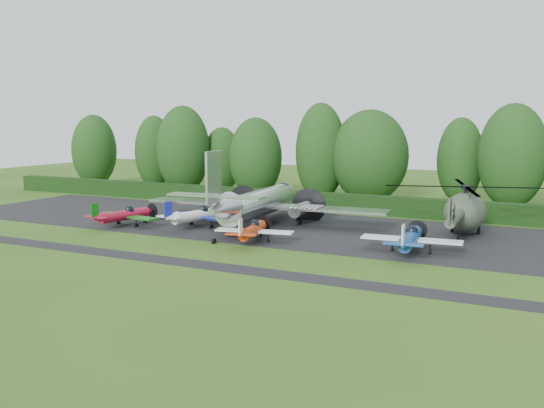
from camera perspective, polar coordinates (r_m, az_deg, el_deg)
The scene contains 19 objects.
ground at distance 48.31m, azimuth -4.68°, elevation -3.97°, with size 160.00×160.00×0.00m, color #2D5317.
apron at distance 56.94m, azimuth 0.53°, elevation -2.11°, with size 70.00×18.00×0.01m, color black.
taxiway_verge at distance 43.42m, azimuth -8.79°, elevation -5.41°, with size 70.00×2.00×0.00m, color black.
hedgerow at distance 66.87m, azimuth 4.65°, elevation -0.62°, with size 90.00×1.60×2.00m, color black.
transport_plane at distance 56.84m, azimuth -1.40°, elevation 0.08°, with size 24.23×18.58×7.76m.
light_plane_red at distance 58.28m, azimuth -13.70°, elevation -1.01°, with size 6.89×7.25×2.65m.
light_plane_white at distance 56.42m, azimuth -6.92°, elevation -1.04°, with size 7.41×7.80×2.85m.
light_plane_orange at distance 49.33m, azimuth -1.82°, elevation -2.47°, with size 6.50×6.83×2.50m.
light_plane_blue at distance 46.32m, azimuth 12.92°, elevation -3.16°, with size 7.48×7.86×2.87m.
helicopter at distance 54.68m, azimuth 17.70°, elevation -0.43°, with size 13.53×15.84×4.36m.
tree_0 at distance 77.33m, azimuth -1.55°, elevation 4.37°, with size 6.74×6.74×10.22m.
tree_1 at distance 73.62m, azimuth 9.18°, elevation 4.46°, with size 9.22×9.22×11.15m.
tree_2 at distance 83.99m, azimuth -4.71°, elevation 4.18°, with size 5.33×5.33×8.90m.
tree_4 at distance 74.65m, azimuth 4.59°, elevation 4.90°, with size 6.17×6.17×12.00m.
tree_5 at distance 94.53m, azimuth -16.39°, elevation 4.84°, with size 6.57×6.57×10.65m.
tree_6 at distance 89.88m, azimuth -11.01°, elevation 4.83°, with size 5.65×5.65×10.51m.
tree_7 at distance 76.36m, azimuth 17.29°, elevation 3.96°, with size 5.48×5.48×10.22m.
tree_9 at distance 73.00m, azimuth 21.69°, elevation 4.21°, with size 7.52×7.52×11.78m.
tree_10 at distance 82.53m, azimuth -8.36°, elevation 5.07°, with size 7.13×7.13×11.80m.
Camera 1 is at (24.50, -40.41, 10.02)m, focal length 40.00 mm.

